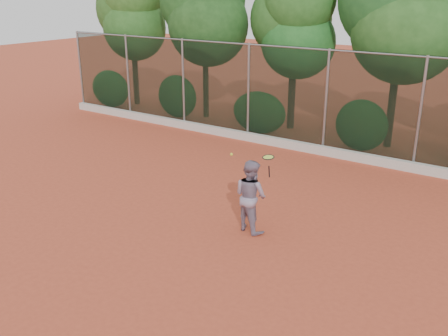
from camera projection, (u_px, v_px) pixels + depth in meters
The scene contains 7 objects.
ground at pixel (200, 231), 11.60m from camera, with size 80.00×80.00×0.00m, color #BB472C.
concrete_curb at pixel (320, 150), 16.86m from camera, with size 24.00×0.20×0.30m, color beige.
tennis_player at pixel (251, 196), 11.37m from camera, with size 0.83×0.65×1.71m, color gray.
chainlink_fence at pixel (326, 99), 16.42m from camera, with size 24.09×0.09×3.50m.
foliage_backdrop at pixel (339, 16), 17.38m from camera, with size 23.70×3.63×7.55m.
tennis_racket at pixel (268, 159), 10.77m from camera, with size 0.30×0.30×0.51m.
tennis_ball_in_flight at pixel (231, 154), 11.67m from camera, with size 0.07×0.07×0.07m.
Camera 1 is at (6.31, -8.30, 5.33)m, focal length 40.00 mm.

